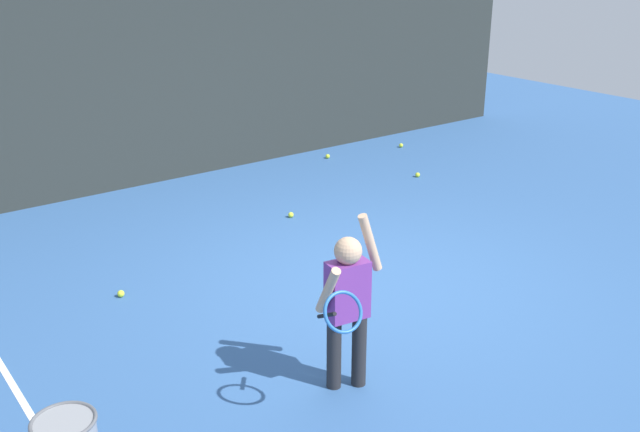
% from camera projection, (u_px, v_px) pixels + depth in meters
% --- Properties ---
extents(ground_plane, '(20.00, 20.00, 0.00)m').
position_uv_depth(ground_plane, '(373.00, 283.00, 7.07)').
color(ground_plane, '#335B93').
extents(back_fence_windscreen, '(12.59, 0.08, 3.29)m').
position_uv_depth(back_fence_windscreen, '(171.00, 59.00, 9.62)').
color(back_fence_windscreen, '#282D2B').
rests_on(back_fence_windscreen, ground).
extents(fence_post_2, '(0.09, 0.09, 3.44)m').
position_uv_depth(fence_post_2, '(169.00, 53.00, 9.64)').
color(fence_post_2, slate).
rests_on(fence_post_2, ground).
extents(fence_post_3, '(0.09, 0.09, 3.44)m').
position_uv_depth(fence_post_3, '(349.00, 35.00, 11.35)').
color(fence_post_3, slate).
rests_on(fence_post_3, ground).
extents(fence_post_4, '(0.09, 0.09, 3.44)m').
position_uv_depth(fence_post_4, '(481.00, 23.00, 13.06)').
color(fence_post_4, slate).
rests_on(fence_post_4, ground).
extents(tennis_player, '(0.78, 0.57, 1.35)m').
position_uv_depth(tennis_player, '(347.00, 300.00, 5.18)').
color(tennis_player, '#232326').
rests_on(tennis_player, ground).
extents(tennis_ball_0, '(0.07, 0.07, 0.07)m').
position_uv_depth(tennis_ball_0, '(401.00, 145.00, 11.63)').
color(tennis_ball_0, '#CCE033').
rests_on(tennis_ball_0, ground).
extents(tennis_ball_1, '(0.07, 0.07, 0.07)m').
position_uv_depth(tennis_ball_1, '(291.00, 215.00, 8.72)').
color(tennis_ball_1, '#CCE033').
rests_on(tennis_ball_1, ground).
extents(tennis_ball_3, '(0.07, 0.07, 0.07)m').
position_uv_depth(tennis_ball_3, '(121.00, 294.00, 6.79)').
color(tennis_ball_3, '#CCE033').
rests_on(tennis_ball_3, ground).
extents(tennis_ball_4, '(0.07, 0.07, 0.07)m').
position_uv_depth(tennis_ball_4, '(418.00, 175.00, 10.19)').
color(tennis_ball_4, '#CCE033').
rests_on(tennis_ball_4, ground).
extents(tennis_ball_7, '(0.07, 0.07, 0.07)m').
position_uv_depth(tennis_ball_7, '(328.00, 156.00, 11.05)').
color(tennis_ball_7, '#CCE033').
rests_on(tennis_ball_7, ground).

